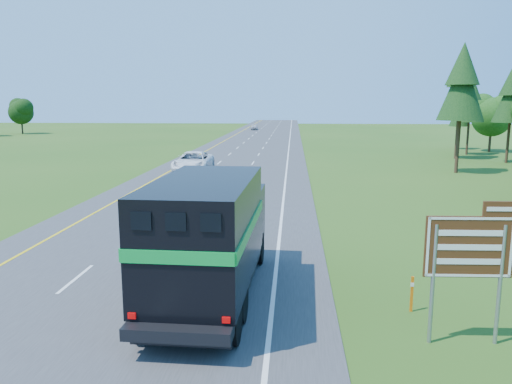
# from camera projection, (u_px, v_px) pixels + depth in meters

# --- Properties ---
(road) EXTENTS (15.00, 260.00, 0.04)m
(road) POSITION_uv_depth(u_px,v_px,m) (239.00, 160.00, 56.52)
(road) COLOR #38383A
(road) RESTS_ON ground
(lane_markings) EXTENTS (11.15, 260.00, 0.01)m
(lane_markings) POSITION_uv_depth(u_px,v_px,m) (239.00, 160.00, 56.51)
(lane_markings) COLOR yellow
(lane_markings) RESTS_ON road
(horse_truck) EXTENTS (3.16, 9.31, 4.08)m
(horse_truck) POSITION_uv_depth(u_px,v_px,m) (210.00, 234.00, 16.25)
(horse_truck) COLOR black
(horse_truck) RESTS_ON road
(white_suv) EXTENTS (3.18, 6.80, 1.88)m
(white_suv) POSITION_uv_depth(u_px,v_px,m) (193.00, 162.00, 46.35)
(white_suv) COLOR white
(white_suv) RESTS_ON road
(far_car) EXTENTS (1.91, 4.14, 1.37)m
(far_car) POSITION_uv_depth(u_px,v_px,m) (254.00, 127.00, 117.81)
(far_car) COLOR #ACACB3
(far_car) RESTS_ON road
(exit_sign) EXTENTS (2.32, 0.18, 3.93)m
(exit_sign) POSITION_uv_depth(u_px,v_px,m) (470.00, 253.00, 13.09)
(exit_sign) COLOR gray
(exit_sign) RESTS_ON ground
(delineator) EXTENTS (0.09, 0.05, 1.15)m
(delineator) POSITION_uv_depth(u_px,v_px,m) (412.00, 293.00, 15.47)
(delineator) COLOR orange
(delineator) RESTS_ON ground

